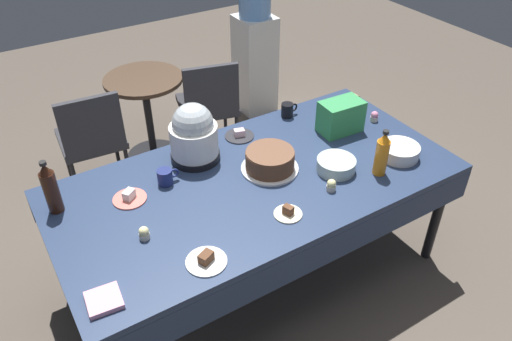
{
  "coord_description": "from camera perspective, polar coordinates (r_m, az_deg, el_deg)",
  "views": [
    {
      "loc": [
        -1.14,
        -1.83,
        2.41
      ],
      "look_at": [
        0.0,
        0.0,
        0.8
      ],
      "focal_mm": 34.94,
      "sensor_mm": 36.0,
      "label": 1
    }
  ],
  "objects": [
    {
      "name": "dessert_plate_charcoal",
      "position": [
        3.05,
        -1.92,
        4.09
      ],
      "size": [
        0.18,
        0.18,
        0.05
      ],
      "color": "#2D2D33",
      "rests_on": "potluck_table"
    },
    {
      "name": "coffee_mug_tan",
      "position": [
        3.4,
        10.77,
        7.75
      ],
      "size": [
        0.13,
        0.09,
        0.09
      ],
      "color": "tan",
      "rests_on": "potluck_table"
    },
    {
      "name": "ceramic_snack_bowl",
      "position": [
        2.97,
        16.11,
        2.12
      ],
      "size": [
        0.22,
        0.22,
        0.08
      ],
      "primitive_type": "cylinder",
      "color": "silver",
      "rests_on": "potluck_table"
    },
    {
      "name": "dessert_plate_cream",
      "position": [
        2.48,
        3.69,
        -4.84
      ],
      "size": [
        0.14,
        0.14,
        0.05
      ],
      "color": "beige",
      "rests_on": "potluck_table"
    },
    {
      "name": "cupcake_cocoa",
      "position": [
        3.28,
        13.4,
        6.03
      ],
      "size": [
        0.05,
        0.05,
        0.07
      ],
      "color": "beige",
      "rests_on": "potluck_table"
    },
    {
      "name": "ground",
      "position": [
        3.23,
        -0.0,
        -11.46
      ],
      "size": [
        9.0,
        9.0,
        0.0
      ],
      "primitive_type": "plane",
      "color": "brown"
    },
    {
      "name": "round_cafe_table",
      "position": [
        4.02,
        -12.4,
        7.51
      ],
      "size": [
        0.6,
        0.6,
        0.72
      ],
      "color": "#473323",
      "rests_on": "ground"
    },
    {
      "name": "slow_cooker",
      "position": [
        2.79,
        -7.15,
        4.1
      ],
      "size": [
        0.28,
        0.28,
        0.35
      ],
      "color": "black",
      "rests_on": "potluck_table"
    },
    {
      "name": "potluck_table",
      "position": [
        2.75,
        -0.0,
        -1.87
      ],
      "size": [
        2.2,
        1.1,
        0.75
      ],
      "color": "navy",
      "rests_on": "ground"
    },
    {
      "name": "maroon_chair_right",
      "position": [
        3.98,
        -5.41,
        7.83
      ],
      "size": [
        0.53,
        0.53,
        0.85
      ],
      "color": "#333338",
      "rests_on": "ground"
    },
    {
      "name": "coffee_mug_black",
      "position": [
        3.25,
        3.64,
        6.94
      ],
      "size": [
        0.12,
        0.08,
        0.09
      ],
      "color": "black",
      "rests_on": "potluck_table"
    },
    {
      "name": "coffee_mug_navy",
      "position": [
        2.69,
        -10.32,
        -0.7
      ],
      "size": [
        0.12,
        0.08,
        0.09
      ],
      "color": "navy",
      "rests_on": "potluck_table"
    },
    {
      "name": "cupcake_lemon",
      "position": [
        2.4,
        -12.7,
        -7.01
      ],
      "size": [
        0.05,
        0.05,
        0.07
      ],
      "color": "beige",
      "rests_on": "potluck_table"
    },
    {
      "name": "water_cooler",
      "position": [
        4.62,
        -0.13,
        13.61
      ],
      "size": [
        0.32,
        0.32,
        1.24
      ],
      "color": "silver",
      "rests_on": "ground"
    },
    {
      "name": "soda_bottle_cola",
      "position": [
        2.62,
        -22.46,
        -1.91
      ],
      "size": [
        0.07,
        0.07,
        0.3
      ],
      "color": "#33190F",
      "rests_on": "potluck_table"
    },
    {
      "name": "cupcake_berry",
      "position": [
        2.64,
        8.62,
        -1.68
      ],
      "size": [
        0.05,
        0.05,
        0.07
      ],
      "color": "beige",
      "rests_on": "potluck_table"
    },
    {
      "name": "glass_salad_bowl",
      "position": [
        2.78,
        9.15,
        0.63
      ],
      "size": [
        0.22,
        0.22,
        0.07
      ],
      "primitive_type": "cylinder",
      "color": "#B2C6BC",
      "rests_on": "potluck_table"
    },
    {
      "name": "dessert_plate_coral",
      "position": [
        2.65,
        -14.28,
        -2.99
      ],
      "size": [
        0.18,
        0.18,
        0.06
      ],
      "color": "#E07266",
      "rests_on": "potluck_table"
    },
    {
      "name": "dessert_plate_white",
      "position": [
        2.26,
        -5.72,
        -10.17
      ],
      "size": [
        0.19,
        0.19,
        0.05
      ],
      "color": "white",
      "rests_on": "potluck_table"
    },
    {
      "name": "soda_bottle_orange_juice",
      "position": [
        2.76,
        14.22,
        1.84
      ],
      "size": [
        0.07,
        0.07,
        0.27
      ],
      "color": "orange",
      "rests_on": "potluck_table"
    },
    {
      "name": "soda_carton",
      "position": [
        3.1,
        9.67,
        6.12
      ],
      "size": [
        0.27,
        0.17,
        0.2
      ],
      "primitive_type": "cube",
      "rotation": [
        0.0,
        0.0,
        -0.06
      ],
      "color": "#338C4C",
      "rests_on": "potluck_table"
    },
    {
      "name": "paper_napkin_stack",
      "position": [
        2.19,
        -17.01,
        -14.01
      ],
      "size": [
        0.15,
        0.15,
        0.02
      ],
      "primitive_type": "cube",
      "rotation": [
        0.0,
        0.0,
        -0.1
      ],
      "color": "pink",
      "rests_on": "potluck_table"
    },
    {
      "name": "frosted_layer_cake",
      "position": [
        2.74,
        1.6,
        1.12
      ],
      "size": [
        0.32,
        0.32,
        0.12
      ],
      "color": "silver",
      "rests_on": "potluck_table"
    },
    {
      "name": "maroon_chair_left",
      "position": [
        3.72,
        -18.29,
        3.78
      ],
      "size": [
        0.47,
        0.47,
        0.85
      ],
      "color": "#333338",
      "rests_on": "ground"
    }
  ]
}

